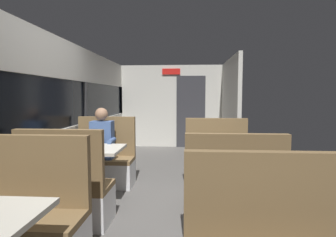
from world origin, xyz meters
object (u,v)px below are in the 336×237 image
object	(u,v)px
bench_mid_window_facing_entry	(105,165)
dining_table_rear_aisle	(223,161)
bench_mid_window_facing_end	(67,196)
bench_near_window_facing_entry	(29,228)
bench_rear_aisle_facing_end	(232,208)
seated_passenger	(103,153)
bench_rear_aisle_facing_entry	(217,170)
dining_table_mid_window	(89,155)

from	to	relation	value
bench_mid_window_facing_entry	dining_table_rear_aisle	bearing A→B (deg)	-26.68
bench_mid_window_facing_end	bench_near_window_facing_entry	bearing A→B (deg)	-90.00
bench_rear_aisle_facing_end	seated_passenger	distance (m)	2.36
bench_near_window_facing_entry	bench_rear_aisle_facing_entry	world-z (taller)	same
bench_mid_window_facing_entry	dining_table_rear_aisle	distance (m)	2.03
bench_near_window_facing_entry	bench_mid_window_facing_entry	distance (m)	2.15
seated_passenger	bench_near_window_facing_entry	bearing A→B (deg)	-90.00
seated_passenger	bench_mid_window_facing_entry	bearing A→B (deg)	90.00
bench_mid_window_facing_end	bench_rear_aisle_facing_entry	size ratio (longest dim) A/B	1.00
bench_mid_window_facing_entry	dining_table_rear_aisle	size ratio (longest dim) A/B	1.22
bench_near_window_facing_entry	dining_table_rear_aisle	bearing A→B (deg)	34.92
bench_mid_window_facing_end	bench_rear_aisle_facing_end	bearing A→B (deg)	-6.38
bench_rear_aisle_facing_end	bench_rear_aisle_facing_entry	size ratio (longest dim) A/B	1.00
bench_mid_window_facing_entry	bench_rear_aisle_facing_end	xyz separation A→B (m)	(1.79, -1.60, 0.00)
dining_table_mid_window	bench_mid_window_facing_entry	distance (m)	0.77
bench_rear_aisle_facing_entry	bench_near_window_facing_entry	bearing A→B (deg)	-132.57
dining_table_rear_aisle	bench_rear_aisle_facing_end	world-z (taller)	bench_rear_aisle_facing_end
bench_rear_aisle_facing_end	bench_near_window_facing_entry	bearing A→B (deg)	-162.92
bench_mid_window_facing_entry	bench_rear_aisle_facing_entry	xyz separation A→B (m)	(1.79, -0.20, 0.00)
bench_near_window_facing_entry	bench_rear_aisle_facing_entry	distance (m)	2.65
dining_table_mid_window	seated_passenger	size ratio (longest dim) A/B	0.71
dining_table_mid_window	bench_mid_window_facing_end	distance (m)	0.77
bench_near_window_facing_entry	seated_passenger	world-z (taller)	seated_passenger
bench_mid_window_facing_entry	bench_rear_aisle_facing_end	size ratio (longest dim) A/B	1.00
bench_near_window_facing_entry	dining_table_mid_window	xyz separation A→B (m)	(0.00, 1.45, 0.31)
bench_rear_aisle_facing_end	bench_mid_window_facing_entry	bearing A→B (deg)	138.23
bench_mid_window_facing_entry	bench_rear_aisle_facing_end	world-z (taller)	same
bench_rear_aisle_facing_end	seated_passenger	size ratio (longest dim) A/B	0.87
dining_table_mid_window	bench_rear_aisle_facing_entry	xyz separation A→B (m)	(1.79, 0.50, -0.31)
bench_near_window_facing_entry	bench_rear_aisle_facing_end	distance (m)	1.87
dining_table_mid_window	bench_rear_aisle_facing_end	size ratio (longest dim) A/B	0.82
dining_table_mid_window	bench_near_window_facing_entry	bearing A→B (deg)	-90.00
dining_table_mid_window	dining_table_rear_aisle	world-z (taller)	same
bench_mid_window_facing_end	seated_passenger	distance (m)	1.34
bench_near_window_facing_entry	dining_table_mid_window	bearing A→B (deg)	90.00
bench_near_window_facing_entry	bench_rear_aisle_facing_end	xyz separation A→B (m)	(1.79, 0.55, 0.00)
bench_mid_window_facing_end	bench_rear_aisle_facing_entry	world-z (taller)	same
bench_near_window_facing_entry	bench_rear_aisle_facing_end	bearing A→B (deg)	17.08
bench_rear_aisle_facing_entry	dining_table_mid_window	bearing A→B (deg)	-164.41
dining_table_mid_window	seated_passenger	world-z (taller)	seated_passenger
bench_rear_aisle_facing_end	dining_table_rear_aisle	bearing A→B (deg)	90.00
dining_table_mid_window	bench_rear_aisle_facing_end	bearing A→B (deg)	-26.68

